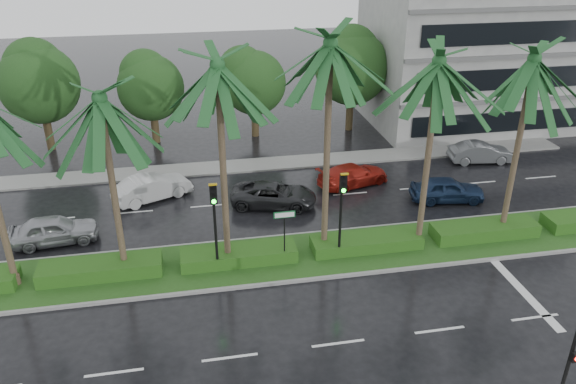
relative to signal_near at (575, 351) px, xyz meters
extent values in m
plane|color=black|center=(-6.00, 9.39, -2.50)|extent=(120.00, 120.00, 0.00)
cube|color=slate|center=(-6.00, 21.39, -2.44)|extent=(40.00, 2.00, 0.12)
cube|color=gray|center=(-6.00, 10.39, -2.43)|extent=(36.00, 4.00, 0.14)
cube|color=#264A18|center=(-6.00, 10.39, -2.36)|extent=(35.60, 3.70, 0.02)
cube|color=#184413|center=(-15.00, 10.39, -2.05)|extent=(5.20, 1.40, 0.60)
cube|color=#184413|center=(-9.00, 10.39, -2.05)|extent=(5.20, 1.40, 0.60)
cube|color=#184413|center=(-3.00, 10.39, -2.05)|extent=(5.20, 1.40, 0.60)
cube|color=#184413|center=(3.00, 10.39, -2.05)|extent=(5.20, 1.40, 0.60)
cube|color=silver|center=(-18.00, 16.39, -2.50)|extent=(2.00, 0.12, 0.01)
cube|color=silver|center=(-14.00, 4.39, -2.50)|extent=(2.00, 0.12, 0.01)
cube|color=silver|center=(-14.00, 16.39, -2.50)|extent=(2.00, 0.12, 0.01)
cube|color=silver|center=(-10.00, 4.39, -2.50)|extent=(2.00, 0.12, 0.01)
cube|color=silver|center=(-10.00, 16.39, -2.50)|extent=(2.00, 0.12, 0.01)
cube|color=silver|center=(-6.00, 4.39, -2.50)|extent=(2.00, 0.12, 0.01)
cube|color=silver|center=(-6.00, 16.39, -2.50)|extent=(2.00, 0.12, 0.01)
cube|color=silver|center=(-2.00, 4.39, -2.50)|extent=(2.00, 0.12, 0.01)
cube|color=silver|center=(-2.00, 16.39, -2.50)|extent=(2.00, 0.12, 0.01)
cube|color=silver|center=(2.00, 4.39, -2.50)|extent=(2.00, 0.12, 0.01)
cube|color=silver|center=(2.00, 16.39, -2.50)|extent=(2.00, 0.12, 0.01)
cube|color=silver|center=(6.00, 16.39, -2.50)|extent=(2.00, 0.12, 0.01)
cube|color=silver|center=(10.00, 16.39, -2.50)|extent=(2.00, 0.12, 0.01)
cube|color=silver|center=(2.50, 6.39, -2.50)|extent=(0.40, 6.00, 0.01)
cylinder|color=#413525|center=(-18.50, 10.39, -2.13)|extent=(0.40, 0.40, 0.44)
cylinder|color=#413525|center=(-14.00, 10.49, 1.57)|extent=(0.28, 0.28, 7.85)
cylinder|color=#413525|center=(-14.00, 10.49, -2.13)|extent=(0.40, 0.40, 0.44)
cylinder|color=#413525|center=(-9.50, 10.29, 2.13)|extent=(0.28, 0.28, 8.97)
cylinder|color=#413525|center=(-9.50, 10.29, -2.13)|extent=(0.40, 0.40, 0.44)
cylinder|color=#413525|center=(-5.00, 10.59, 2.43)|extent=(0.28, 0.28, 9.56)
cylinder|color=#413525|center=(-5.00, 10.59, -2.13)|extent=(0.40, 0.40, 0.44)
cylinder|color=#413525|center=(-0.50, 10.19, 2.03)|extent=(0.28, 0.28, 8.76)
cylinder|color=#413525|center=(-0.50, 10.19, -2.13)|extent=(0.40, 0.40, 0.44)
cylinder|color=#413525|center=(4.00, 10.49, 1.95)|extent=(0.28, 0.28, 8.60)
cylinder|color=#413525|center=(4.00, 10.49, -2.13)|extent=(0.40, 0.40, 0.44)
cylinder|color=black|center=(0.00, 0.09, -0.68)|extent=(0.12, 0.12, 3.40)
cube|color=black|center=(0.00, -0.07, -0.18)|extent=(0.22, 0.16, 0.32)
cylinder|color=black|center=(-10.00, 9.79, -0.65)|extent=(0.12, 0.12, 3.40)
cube|color=black|center=(-10.00, 9.61, 1.50)|extent=(0.30, 0.18, 0.90)
cube|color=gold|center=(-10.00, 9.49, 1.98)|extent=(0.34, 0.12, 0.06)
cylinder|color=black|center=(-10.00, 9.51, 1.80)|extent=(0.18, 0.04, 0.18)
cylinder|color=black|center=(-10.00, 9.51, 1.50)|extent=(0.18, 0.04, 0.18)
cylinder|color=#0CE519|center=(-10.00, 9.51, 1.20)|extent=(0.18, 0.04, 0.18)
cylinder|color=black|center=(-4.50, 9.79, -0.65)|extent=(0.12, 0.12, 3.40)
cube|color=black|center=(-4.50, 9.61, 1.50)|extent=(0.30, 0.18, 0.90)
cube|color=gold|center=(-4.50, 9.49, 1.98)|extent=(0.34, 0.12, 0.06)
cylinder|color=black|center=(-4.50, 9.51, 1.80)|extent=(0.18, 0.04, 0.18)
cylinder|color=black|center=(-4.50, 9.51, 1.50)|extent=(0.18, 0.04, 0.18)
cylinder|color=#0CE519|center=(-4.50, 9.51, 1.20)|extent=(0.18, 0.04, 0.18)
cylinder|color=black|center=(-7.00, 9.89, -1.05)|extent=(0.06, 0.06, 2.60)
cube|color=#0C5926|center=(-7.00, 9.86, 0.10)|extent=(0.95, 0.04, 0.30)
cube|color=white|center=(-7.00, 9.84, 0.10)|extent=(0.85, 0.01, 0.22)
cylinder|color=#342B18|center=(-20.00, 26.89, -1.25)|extent=(0.52, 0.52, 2.50)
sphere|color=#1A3B16|center=(-20.00, 26.89, 1.99)|extent=(5.14, 5.14, 5.14)
sphere|color=#1A3B16|center=(-20.00, 27.19, 2.99)|extent=(3.85, 3.85, 3.85)
cylinder|color=#342B18|center=(-13.00, 26.89, -1.42)|extent=(0.52, 0.52, 2.17)
sphere|color=#1A3B16|center=(-13.00, 26.89, 1.39)|extent=(4.45, 4.45, 4.45)
sphere|color=#1A3B16|center=(-13.00, 27.19, 2.26)|extent=(3.34, 3.34, 3.34)
cylinder|color=#342B18|center=(-6.00, 26.89, -1.42)|extent=(0.52, 0.52, 2.16)
sphere|color=#1A3B16|center=(-6.00, 26.89, 1.38)|extent=(4.44, 4.44, 4.44)
sphere|color=#1A3B16|center=(-6.00, 27.19, 2.25)|extent=(3.33, 3.33, 3.33)
cylinder|color=#342B18|center=(1.00, 26.89, -1.23)|extent=(0.52, 0.52, 2.56)
sphere|color=#1A3B16|center=(1.00, 26.89, 2.10)|extent=(5.26, 5.26, 5.26)
sphere|color=#1A3B16|center=(1.00, 27.19, 3.12)|extent=(3.94, 3.94, 3.94)
cylinder|color=#342B18|center=(8.00, 26.89, -1.33)|extent=(0.52, 0.52, 2.35)
sphere|color=#1A3B16|center=(8.00, 26.89, 1.72)|extent=(4.83, 4.83, 4.83)
sphere|color=#1A3B16|center=(8.00, 27.19, 2.66)|extent=(3.62, 3.62, 3.62)
cube|color=gray|center=(11.00, 27.39, 3.50)|extent=(16.00, 10.00, 12.00)
imported|color=#98999F|center=(-17.50, 13.89, -1.81)|extent=(2.06, 4.22, 1.39)
imported|color=#B3B3B3|center=(-13.00, 17.83, -1.79)|extent=(3.18, 4.54, 1.42)
imported|color=#242527|center=(-6.50, 15.80, -1.86)|extent=(3.23, 5.00, 1.28)
imported|color=maroon|center=(-1.50, 17.54, -1.87)|extent=(3.02, 4.69, 1.26)
imported|color=#162744|center=(3.00, 14.59, -1.82)|extent=(2.19, 4.21, 1.37)
imported|color=#545659|center=(7.50, 19.31, -1.85)|extent=(1.85, 4.13, 1.32)
camera|label=1|loc=(-10.84, -11.13, 11.59)|focal=35.00mm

